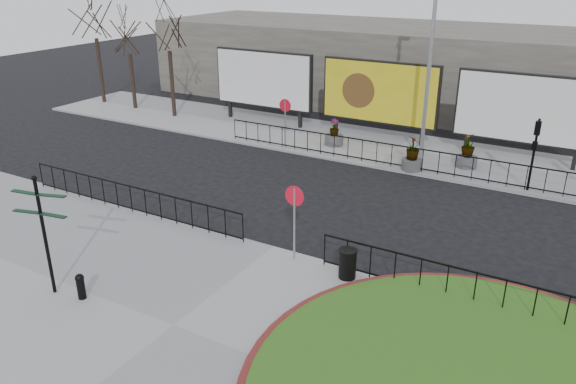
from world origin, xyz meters
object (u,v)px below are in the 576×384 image
Objects in this scene: billboard_mid at (379,93)px; planter_a at (334,136)px; bollard at (81,285)px; litter_bin at (348,264)px; lamp_post at (430,59)px; planter_c at (467,154)px; fingerpost_sign at (43,224)px; planter_b at (412,156)px.

billboard_mid is 3.22m from planter_a.
litter_bin is (5.94, 4.69, 0.04)m from bollard.
lamp_post is 5.83× the size of planter_c.
billboard_mid is at bearing 51.86° from planter_a.
billboard_mid is 4.23m from lamp_post.
billboard_mid is at bearing 85.21° from bollard.
fingerpost_sign is 4.62× the size of bollard.
planter_c is at bearing -0.00° from planter_a.
bollard is at bearing 0.04° from fingerpost_sign.
litter_bin is (4.41, -13.57, -2.02)m from billboard_mid.
litter_bin reaches higher than bollard.
planter_c reaches higher than planter_b.
litter_bin is at bearing -93.53° from planter_c.
fingerpost_sign is at bearing -108.41° from lamp_post.
litter_bin is 10.09m from planter_b.
planter_c is (2.04, 1.60, -0.00)m from planter_b.
planter_b is 0.99× the size of planter_c.
lamp_post is 12.43m from litter_bin.
planter_b is (3.08, -3.57, -1.85)m from billboard_mid.
planter_c reaches higher than bollard.
bollard is 7.56m from litter_bin.
fingerpost_sign is at bearing -144.80° from litter_bin.
fingerpost_sign reaches higher than litter_bin.
fingerpost_sign is at bearing -93.20° from planter_a.
bollard is at bearing -105.57° from lamp_post.
litter_bin is at bearing -72.01° from billboard_mid.
lamp_post is 10.07× the size of litter_bin.
planter_b is (-1.33, 10.00, 0.17)m from litter_bin.
planter_b is (4.61, 14.69, 0.21)m from bollard.
billboard_mid is 5.79m from planter_c.
fingerpost_sign is 2.26× the size of planter_b.
planter_a is (-1.55, -1.97, -2.02)m from billboard_mid.
planter_a is (-4.56, 0.00, -4.25)m from lamp_post.
planter_b is 2.60m from planter_c.
planter_a reaches higher than litter_bin.
planter_a is 0.85× the size of planter_c.
fingerpost_sign is at bearing -170.09° from bollard.
billboard_mid reaches higher than fingerpost_sign.
billboard_mid is 4.60× the size of planter_a.
fingerpost_sign is at bearing -114.77° from planter_c.
billboard_mid reaches higher than litter_bin.
planter_b is at bearing 97.58° from litter_bin.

